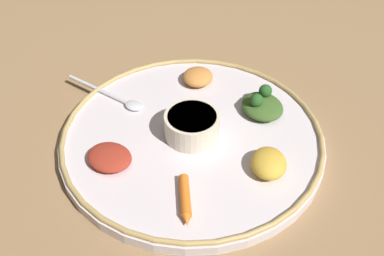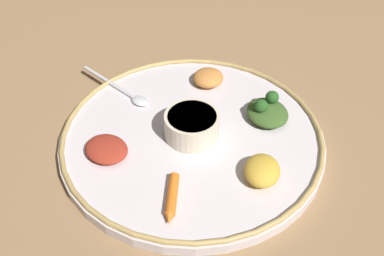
# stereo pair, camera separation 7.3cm
# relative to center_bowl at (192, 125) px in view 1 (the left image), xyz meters

# --- Properties ---
(ground_plane) EXTENTS (2.40, 2.40, 0.00)m
(ground_plane) POSITION_rel_center_bowl_xyz_m (0.00, 0.00, -0.04)
(ground_plane) COLOR olive
(platter) EXTENTS (0.43, 0.43, 0.02)m
(platter) POSITION_rel_center_bowl_xyz_m (0.00, 0.00, -0.03)
(platter) COLOR silver
(platter) RESTS_ON ground_plane
(platter_rim) EXTENTS (0.42, 0.42, 0.01)m
(platter_rim) POSITION_rel_center_bowl_xyz_m (0.00, 0.00, -0.02)
(platter_rim) COLOR tan
(platter_rim) RESTS_ON platter
(center_bowl) EXTENTS (0.09, 0.09, 0.04)m
(center_bowl) POSITION_rel_center_bowl_xyz_m (0.00, 0.00, 0.00)
(center_bowl) COLOR beige
(center_bowl) RESTS_ON platter
(spoon) EXTENTS (0.11, 0.15, 0.01)m
(spoon) POSITION_rel_center_bowl_xyz_m (-0.09, 0.13, -0.02)
(spoon) COLOR silver
(spoon) RESTS_ON platter
(greens_pile) EXTENTS (0.08, 0.08, 0.04)m
(greens_pile) POSITION_rel_center_bowl_xyz_m (0.13, 0.01, -0.01)
(greens_pile) COLOR #385623
(greens_pile) RESTS_ON platter
(carrot_near_spoon) EXTENTS (0.04, 0.09, 0.01)m
(carrot_near_spoon) POSITION_rel_center_bowl_xyz_m (-0.06, -0.13, -0.01)
(carrot_near_spoon) COLOR orange
(carrot_near_spoon) RESTS_ON platter
(mound_lentil_yellow) EXTENTS (0.07, 0.08, 0.03)m
(mound_lentil_yellow) POSITION_rel_center_bowl_xyz_m (0.08, -0.11, -0.01)
(mound_lentil_yellow) COLOR gold
(mound_lentil_yellow) RESTS_ON platter
(mound_squash) EXTENTS (0.08, 0.08, 0.03)m
(mound_squash) POSITION_rel_center_bowl_xyz_m (0.06, 0.13, -0.01)
(mound_squash) COLOR #C67A38
(mound_squash) RESTS_ON platter
(mound_beet) EXTENTS (0.09, 0.09, 0.02)m
(mound_beet) POSITION_rel_center_bowl_xyz_m (-0.14, -0.01, -0.01)
(mound_beet) COLOR maroon
(mound_beet) RESTS_ON platter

